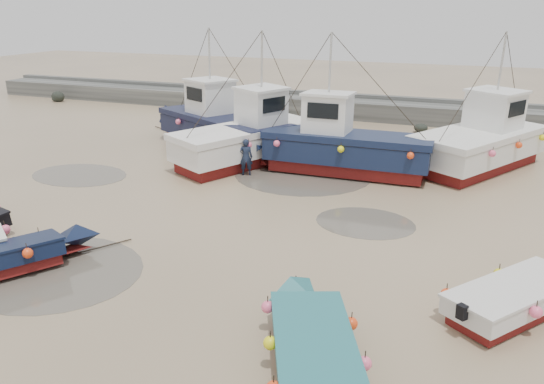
{
  "coord_description": "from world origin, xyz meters",
  "views": [
    {
      "loc": [
        8.13,
        -13.78,
        7.37
      ],
      "look_at": [
        2.02,
        1.94,
        1.4
      ],
      "focal_mm": 35.0,
      "sensor_mm": 36.0,
      "label": 1
    }
  ],
  "objects_px": {
    "dinghy_2": "(311,336)",
    "cabin_boat_0": "(216,124)",
    "cabin_boat_3": "(486,139)",
    "dinghy_3": "(526,292)",
    "cabin_boat_1": "(255,135)",
    "person": "(246,175)",
    "dinghy_1": "(11,254)",
    "cabin_boat_2": "(334,144)"
  },
  "relations": [
    {
      "from": "cabin_boat_1",
      "to": "cabin_boat_3",
      "type": "distance_m",
      "value": 11.04
    },
    {
      "from": "dinghy_3",
      "to": "cabin_boat_1",
      "type": "distance_m",
      "value": 15.51
    },
    {
      "from": "dinghy_3",
      "to": "person",
      "type": "distance_m",
      "value": 13.72
    },
    {
      "from": "cabin_boat_2",
      "to": "person",
      "type": "bearing_deg",
      "value": 117.85
    },
    {
      "from": "dinghy_2",
      "to": "cabin_boat_3",
      "type": "xyz_separation_m",
      "value": [
        3.35,
        17.09,
        0.78
      ]
    },
    {
      "from": "dinghy_1",
      "to": "cabin_boat_2",
      "type": "bearing_deg",
      "value": 97.07
    },
    {
      "from": "cabin_boat_0",
      "to": "cabin_boat_2",
      "type": "xyz_separation_m",
      "value": [
        7.1,
        -1.98,
        0.02
      ]
    },
    {
      "from": "dinghy_3",
      "to": "person",
      "type": "height_order",
      "value": "dinghy_3"
    },
    {
      "from": "dinghy_1",
      "to": "person",
      "type": "height_order",
      "value": "dinghy_1"
    },
    {
      "from": "dinghy_3",
      "to": "cabin_boat_3",
      "type": "distance_m",
      "value": 13.38
    },
    {
      "from": "cabin_boat_3",
      "to": "cabin_boat_0",
      "type": "bearing_deg",
      "value": -144.29
    },
    {
      "from": "dinghy_2",
      "to": "cabin_boat_1",
      "type": "relative_size",
      "value": 0.56
    },
    {
      "from": "cabin_boat_3",
      "to": "dinghy_2",
      "type": "bearing_deg",
      "value": -71.48
    },
    {
      "from": "dinghy_3",
      "to": "cabin_boat_3",
      "type": "bearing_deg",
      "value": 132.31
    },
    {
      "from": "cabin_boat_0",
      "to": "cabin_boat_3",
      "type": "height_order",
      "value": "same"
    },
    {
      "from": "dinghy_1",
      "to": "person",
      "type": "bearing_deg",
      "value": 109.24
    },
    {
      "from": "dinghy_1",
      "to": "cabin_boat_0",
      "type": "height_order",
      "value": "cabin_boat_0"
    },
    {
      "from": "cabin_boat_2",
      "to": "person",
      "type": "relative_size",
      "value": 6.33
    },
    {
      "from": "dinghy_3",
      "to": "cabin_boat_0",
      "type": "height_order",
      "value": "cabin_boat_0"
    },
    {
      "from": "person",
      "to": "cabin_boat_0",
      "type": "bearing_deg",
      "value": -72.4
    },
    {
      "from": "dinghy_1",
      "to": "cabin_boat_3",
      "type": "bearing_deg",
      "value": 84.82
    },
    {
      "from": "cabin_boat_1",
      "to": "cabin_boat_2",
      "type": "xyz_separation_m",
      "value": [
        4.08,
        -0.26,
        -0.0
      ]
    },
    {
      "from": "dinghy_3",
      "to": "cabin_boat_2",
      "type": "distance_m",
      "value": 12.5
    },
    {
      "from": "dinghy_1",
      "to": "cabin_boat_2",
      "type": "relative_size",
      "value": 0.5
    },
    {
      "from": "dinghy_1",
      "to": "cabin_boat_2",
      "type": "distance_m",
      "value": 14.38
    },
    {
      "from": "cabin_boat_1",
      "to": "person",
      "type": "relative_size",
      "value": 5.98
    },
    {
      "from": "dinghy_2",
      "to": "dinghy_3",
      "type": "xyz_separation_m",
      "value": [
        4.49,
        3.79,
        -0.01
      ]
    },
    {
      "from": "cabin_boat_1",
      "to": "cabin_boat_2",
      "type": "distance_m",
      "value": 4.09
    },
    {
      "from": "dinghy_2",
      "to": "cabin_boat_0",
      "type": "height_order",
      "value": "cabin_boat_0"
    },
    {
      "from": "dinghy_2",
      "to": "cabin_boat_1",
      "type": "xyz_separation_m",
      "value": [
        -7.23,
        13.92,
        0.77
      ]
    },
    {
      "from": "dinghy_1",
      "to": "cabin_boat_2",
      "type": "xyz_separation_m",
      "value": [
        6.17,
        12.97,
        0.77
      ]
    },
    {
      "from": "dinghy_1",
      "to": "cabin_boat_0",
      "type": "bearing_deg",
      "value": 126.07
    },
    {
      "from": "dinghy_1",
      "to": "cabin_boat_0",
      "type": "distance_m",
      "value": 14.99
    },
    {
      "from": "cabin_boat_3",
      "to": "dinghy_3",
      "type": "bearing_deg",
      "value": -55.52
    },
    {
      "from": "dinghy_1",
      "to": "cabin_boat_3",
      "type": "xyz_separation_m",
      "value": [
        12.67,
        16.4,
        0.78
      ]
    },
    {
      "from": "dinghy_1",
      "to": "cabin_boat_1",
      "type": "distance_m",
      "value": 13.41
    },
    {
      "from": "dinghy_3",
      "to": "cabin_boat_0",
      "type": "xyz_separation_m",
      "value": [
        -14.73,
        11.85,
        0.75
      ]
    },
    {
      "from": "dinghy_2",
      "to": "dinghy_3",
      "type": "height_order",
      "value": "same"
    },
    {
      "from": "cabin_boat_0",
      "to": "person",
      "type": "xyz_separation_m",
      "value": [
        3.52,
        -3.96,
        -1.3
      ]
    },
    {
      "from": "cabin_boat_0",
      "to": "person",
      "type": "height_order",
      "value": "cabin_boat_0"
    },
    {
      "from": "cabin_boat_2",
      "to": "person",
      "type": "distance_m",
      "value": 4.3
    },
    {
      "from": "cabin_boat_2",
      "to": "cabin_boat_0",
      "type": "bearing_deg",
      "value": 73.31
    }
  ]
}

